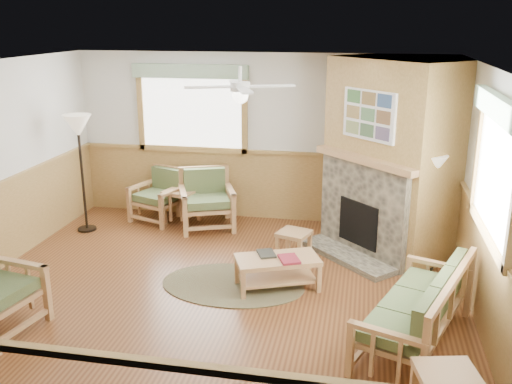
% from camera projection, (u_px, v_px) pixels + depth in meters
% --- Properties ---
extents(floor, '(6.00, 6.00, 0.01)m').
position_uv_depth(floor, '(212.00, 300.00, 6.77)').
color(floor, brown).
rests_on(floor, ground).
extents(ceiling, '(6.00, 6.00, 0.01)m').
position_uv_depth(ceiling, '(206.00, 68.00, 5.98)').
color(ceiling, white).
rests_on(ceiling, floor).
extents(wall_back, '(6.00, 0.02, 2.70)m').
position_uv_depth(wall_back, '(259.00, 138.00, 9.19)').
color(wall_back, silver).
rests_on(wall_back, floor).
extents(wall_front, '(6.00, 0.02, 2.70)m').
position_uv_depth(wall_front, '(80.00, 327.00, 3.56)').
color(wall_front, silver).
rests_on(wall_front, floor).
extents(wall_right, '(0.02, 6.00, 2.70)m').
position_uv_depth(wall_right, '(492.00, 207.00, 5.83)').
color(wall_right, silver).
rests_on(wall_right, floor).
extents(wainscot, '(6.00, 6.00, 1.10)m').
position_uv_depth(wainscot, '(211.00, 257.00, 6.61)').
color(wainscot, '#9F7A41').
rests_on(wainscot, floor).
extents(fireplace, '(3.11, 3.11, 2.70)m').
position_uv_depth(fireplace, '(391.00, 157.00, 7.93)').
color(fireplace, '#9F7A41').
rests_on(fireplace, floor).
extents(window_back, '(1.90, 0.16, 1.50)m').
position_uv_depth(window_back, '(190.00, 63.00, 9.01)').
color(window_back, white).
rests_on(window_back, wall_back).
extents(window_right, '(0.16, 1.90, 1.50)m').
position_uv_depth(window_right, '(507.00, 93.00, 5.30)').
color(window_right, white).
rests_on(window_right, wall_right).
extents(ceiling_fan, '(1.59, 1.59, 0.36)m').
position_uv_depth(ceiling_fan, '(240.00, 70.00, 6.22)').
color(ceiling_fan, white).
rests_on(ceiling_fan, ceiling).
extents(sofa, '(1.94, 1.33, 0.83)m').
position_uv_depth(sofa, '(416.00, 307.00, 5.74)').
color(sofa, tan).
rests_on(sofa, floor).
extents(armchair_back_left, '(0.96, 0.96, 0.84)m').
position_uv_depth(armchair_back_left, '(159.00, 196.00, 9.33)').
color(armchair_back_left, tan).
rests_on(armchair_back_left, floor).
extents(armchair_back_right, '(1.06, 1.06, 0.91)m').
position_uv_depth(armchair_back_right, '(207.00, 200.00, 9.00)').
color(armchair_back_right, tan).
rests_on(armchair_back_right, floor).
extents(coffee_table, '(1.12, 0.85, 0.40)m').
position_uv_depth(coffee_table, '(277.00, 273.00, 7.01)').
color(coffee_table, tan).
rests_on(coffee_table, floor).
extents(end_table_chairs, '(0.59, 0.58, 0.55)m').
position_uv_depth(end_table_chairs, '(182.00, 206.00, 9.27)').
color(end_table_chairs, tan).
rests_on(end_table_chairs, floor).
extents(footstool, '(0.52, 0.52, 0.36)m').
position_uv_depth(footstool, '(294.00, 243.00, 7.98)').
color(footstool, tan).
rests_on(footstool, floor).
extents(braided_rug, '(2.39, 2.39, 0.01)m').
position_uv_depth(braided_rug, '(233.00, 284.00, 7.14)').
color(braided_rug, brown).
rests_on(braided_rug, floor).
extents(floor_lamp_left, '(0.52, 0.52, 1.84)m').
position_uv_depth(floor_lamp_left, '(82.00, 174.00, 8.74)').
color(floor_lamp_left, black).
rests_on(floor_lamp_left, floor).
extents(floor_lamp_right, '(0.41, 0.41, 1.56)m').
position_uv_depth(floor_lamp_right, '(429.00, 213.00, 7.39)').
color(floor_lamp_right, black).
rests_on(floor_lamp_right, floor).
extents(book_red, '(0.32, 0.36, 0.03)m').
position_uv_depth(book_red, '(289.00, 258.00, 6.87)').
color(book_red, maroon).
rests_on(book_red, coffee_table).
extents(book_dark, '(0.29, 0.33, 0.03)m').
position_uv_depth(book_dark, '(266.00, 253.00, 7.04)').
color(book_dark, '#262620').
rests_on(book_dark, coffee_table).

